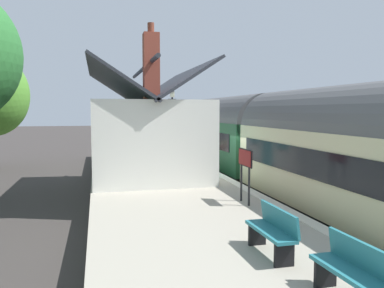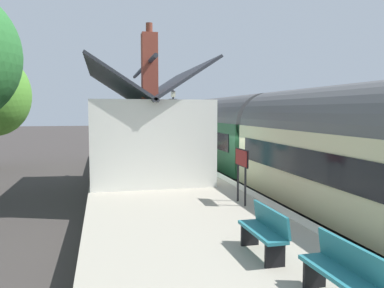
{
  "view_description": "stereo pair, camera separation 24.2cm",
  "coord_description": "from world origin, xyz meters",
  "views": [
    {
      "loc": [
        -14.82,
        6.08,
        3.58
      ],
      "look_at": [
        3.89,
        1.5,
        1.92
      ],
      "focal_mm": 36.45,
      "sensor_mm": 36.0,
      "label": 1
    },
    {
      "loc": [
        -14.88,
        5.84,
        3.58
      ],
      "look_at": [
        3.89,
        1.5,
        1.92
      ],
      "focal_mm": 36.45,
      "sensor_mm": 36.0,
      "label": 2
    }
  ],
  "objects": [
    {
      "name": "ground_plane",
      "position": [
        0.0,
        0.0,
        0.0
      ],
      "size": [
        160.0,
        160.0,
        0.0
      ],
      "primitive_type": "plane",
      "color": "#383330"
    },
    {
      "name": "platform",
      "position": [
        0.0,
        3.66,
        0.46
      ],
      "size": [
        32.0,
        5.32,
        0.92
      ],
      "primitive_type": "cube",
      "color": "#A39B8C",
      "rests_on": "ground"
    },
    {
      "name": "platform_edge_coping",
      "position": [
        0.0,
        1.18,
        0.93
      ],
      "size": [
        32.0,
        0.36,
        0.02
      ],
      "primitive_type": "cube",
      "color": "beige",
      "rests_on": "platform"
    },
    {
      "name": "rail_near",
      "position": [
        0.0,
        -1.62,
        0.07
      ],
      "size": [
        52.0,
        0.08,
        0.14
      ],
      "primitive_type": "cube",
      "color": "gray",
      "rests_on": "ground"
    },
    {
      "name": "rail_far",
      "position": [
        0.0,
        -0.18,
        0.07
      ],
      "size": [
        52.0,
        0.08,
        0.14
      ],
      "primitive_type": "cube",
      "color": "gray",
      "rests_on": "ground"
    },
    {
      "name": "train",
      "position": [
        -4.37,
        -0.9,
        2.22
      ],
      "size": [
        31.8,
        2.73,
        4.32
      ],
      "color": "black",
      "rests_on": "ground"
    },
    {
      "name": "station_building",
      "position": [
        1.85,
        4.12,
        2.56
      ],
      "size": [
        8.32,
        4.54,
        5.8
      ],
      "color": "white",
      "rests_on": "platform"
    },
    {
      "name": "bench_platform_end",
      "position": [
        -10.35,
        2.7,
        1.39
      ],
      "size": [
        1.41,
        0.47,
        0.88
      ],
      "color": "#26727F",
      "rests_on": "platform"
    },
    {
      "name": "bench_mid_platform",
      "position": [
        -8.38,
        2.97,
        1.39
      ],
      "size": [
        1.41,
        0.45,
        0.88
      ],
      "color": "#26727F",
      "rests_on": "platform"
    },
    {
      "name": "planter_bench_right",
      "position": [
        9.78,
        2.56,
        1.21
      ],
      "size": [
        1.07,
        0.32,
        0.61
      ],
      "color": "black",
      "rests_on": "platform"
    },
    {
      "name": "planter_bench_left",
      "position": [
        10.2,
        3.42,
        1.22
      ],
      "size": [
        1.01,
        0.32,
        0.64
      ],
      "color": "#9E5138",
      "rests_on": "platform"
    },
    {
      "name": "planter_under_sign",
      "position": [
        6.58,
        5.51,
        1.4
      ],
      "size": [
        0.61,
        0.61,
        0.91
      ],
      "color": "teal",
      "rests_on": "platform"
    },
    {
      "name": "planter_edge_far",
      "position": [
        8.94,
        4.48,
        1.41
      ],
      "size": [
        0.61,
        0.61,
        0.9
      ],
      "color": "black",
      "rests_on": "platform"
    },
    {
      "name": "lamp_post_platform",
      "position": [
        8.42,
        1.62,
        3.63
      ],
      "size": [
        0.32,
        0.5,
        3.92
      ],
      "color": "black",
      "rests_on": "platform"
    },
    {
      "name": "station_sign_board",
      "position": [
        -4.49,
        1.98,
        2.11
      ],
      "size": [
        0.96,
        0.06,
        1.57
      ],
      "color": "black",
      "rests_on": "platform"
    }
  ]
}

